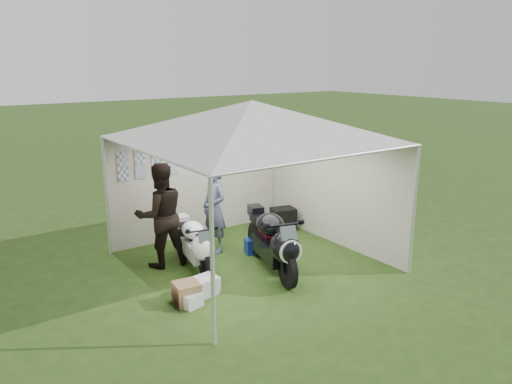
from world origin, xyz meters
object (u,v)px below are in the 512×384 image
motorcycle_black (274,241)px  equipment_box (283,219)px  person_dark_jacket (161,215)px  person_blue_jacket (214,209)px  canopy_tent (251,125)px  crate_2 (191,300)px  crate_1 (187,293)px  motorcycle_white (196,243)px  paddock_stand (255,246)px  crate_0 (204,286)px

motorcycle_black → equipment_box: size_ratio=4.25×
motorcycle_black → person_dark_jacket: person_dark_jacket is taller
person_blue_jacket → canopy_tent: bearing=14.1°
person_blue_jacket → crate_2: (-1.49, -1.82, -0.76)m
person_blue_jacket → equipment_box: size_ratio=3.46×
motorcycle_black → crate_1: size_ratio=5.72×
person_dark_jacket → equipment_box: 3.14m
person_blue_jacket → crate_2: size_ratio=5.88×
equipment_box → person_blue_jacket: bearing=-173.5°
motorcycle_white → paddock_stand: bearing=10.4°
motorcycle_white → crate_1: (-0.77, -1.11, -0.32)m
motorcycle_black → paddock_stand: (0.27, 0.95, -0.45)m
motorcycle_white → motorcycle_black: motorcycle_black is taller
motorcycle_white → paddock_stand: size_ratio=4.45×
canopy_tent → equipment_box: canopy_tent is taller
motorcycle_black → paddock_stand: bearing=90.0°
canopy_tent → crate_2: 3.16m
person_dark_jacket → equipment_box: size_ratio=3.84×
motorcycle_black → equipment_box: bearing=63.7°
motorcycle_white → person_blue_jacket: bearing=48.1°
person_dark_jacket → crate_2: 1.98m
paddock_stand → crate_2: bearing=-148.9°
crate_0 → crate_2: 0.45m
motorcycle_black → person_dark_jacket: 2.09m
crate_1 → motorcycle_black: bearing=4.7°
paddock_stand → motorcycle_white: bearing=179.7°
person_blue_jacket → crate_2: bearing=-41.3°
canopy_tent → equipment_box: (1.63, 1.11, -2.32)m
crate_0 → motorcycle_black: bearing=1.8°
person_dark_jacket → person_blue_jacket: 1.17m
motorcycle_black → person_dark_jacket: size_ratio=1.11×
motorcycle_black → crate_2: (-1.80, -0.30, -0.49)m
canopy_tent → motorcycle_black: (0.05, -0.62, -1.98)m
crate_0 → crate_1: size_ratio=1.16×
motorcycle_white → motorcycle_black: bearing=-32.1°
motorcycle_white → crate_2: bearing=-110.6°
crate_0 → person_dark_jacket: bearing=91.3°
motorcycle_white → equipment_box: bearing=27.2°
motorcycle_white → person_blue_jacket: (0.73, 0.56, 0.38)m
motorcycle_black → person_blue_jacket: person_blue_jacket is taller
motorcycle_white → crate_2: motorcycle_white is taller
paddock_stand → person_blue_jacket: 1.08m
equipment_box → crate_1: bearing=-150.9°
motorcycle_black → crate_2: size_ratio=7.21×
person_dark_jacket → crate_0: person_dark_jacket is taller
paddock_stand → person_blue_jacket: bearing=136.0°
equipment_box → paddock_stand: bearing=-149.1°
motorcycle_black → person_blue_jacket: (-0.31, 1.52, 0.27)m
person_blue_jacket → crate_2: person_blue_jacket is taller
paddock_stand → crate_0: bearing=-149.7°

